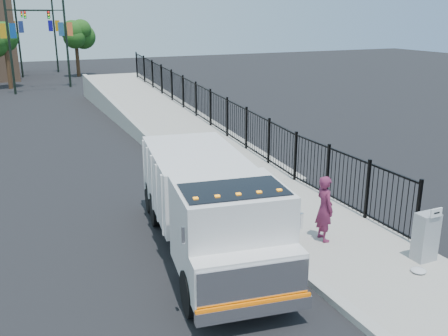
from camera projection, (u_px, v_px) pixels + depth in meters
name	position (u px, v px, depth m)	size (l,w,h in m)	color
ground	(263.00, 242.00, 13.84)	(120.00, 120.00, 0.00)	black
sidewalk	(366.00, 258.00, 12.85)	(3.55, 12.00, 0.12)	#9E998E
curb	(303.00, 272.00, 12.08)	(0.30, 12.00, 0.16)	#ADAAA3
ramp	(160.00, 124.00, 28.58)	(3.95, 24.00, 1.70)	#9E998E
iron_fence	(211.00, 119.00, 25.40)	(0.10, 28.00, 1.80)	black
truck	(209.00, 202.00, 12.79)	(3.51, 7.82, 2.58)	black
worker	(324.00, 208.00, 13.49)	(0.67, 0.44, 1.84)	maroon
utility_cabinet	(426.00, 237.00, 12.46)	(0.55, 0.40, 1.25)	gray
arrow_sign	(436.00, 213.00, 12.05)	(0.35, 0.04, 0.22)	white
debris	(418.00, 270.00, 12.01)	(0.37, 0.37, 0.09)	silver
light_pole_0	(13.00, 37.00, 37.86)	(3.77, 0.22, 8.00)	black
light_pole_1	(62.00, 35.00, 41.48)	(3.78, 0.22, 8.00)	black
light_pole_2	(21.00, 32.00, 48.05)	(3.77, 0.22, 8.00)	black
light_pole_3	(51.00, 30.00, 52.08)	(3.77, 0.22, 8.00)	black
tree_0	(5.00, 41.00, 40.72)	(2.40, 2.40, 5.20)	#382314
tree_1	(76.00, 36.00, 48.88)	(2.23, 2.23, 5.11)	#382314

